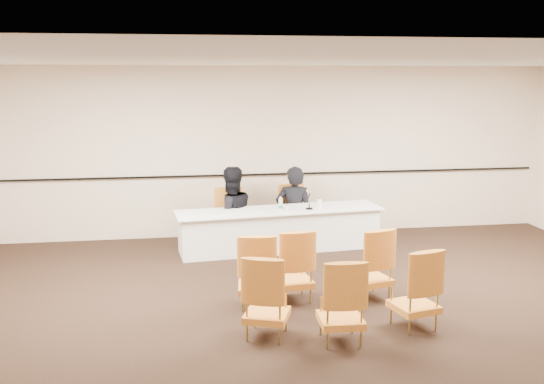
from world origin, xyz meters
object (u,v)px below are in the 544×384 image
at_px(panelist_second_chair, 231,217).
at_px(panelist_second, 231,218).
at_px(panelist_main_chair, 294,213).
at_px(microphone, 309,200).
at_px(coffee_cup, 319,204).
at_px(aud_chair_front_right, 370,263).
at_px(aud_chair_back_left, 267,295).
at_px(aud_chair_front_mid, 293,265).
at_px(aud_chair_back_right, 415,287).
at_px(aud_chair_back_mid, 341,300).
at_px(panelist_main, 294,216).
at_px(panel_table, 280,230).
at_px(drinking_glass, 287,208).
at_px(aud_chair_front_left, 257,270).
at_px(water_bottle, 281,204).

bearing_deg(panelist_second_chair, panelist_second, 0.00).
height_order(panelist_main_chair, microphone, microphone).
distance_m(coffee_cup, aud_chair_front_right, 2.40).
relative_size(aud_chair_front_right, aud_chair_back_left, 1.00).
height_order(aud_chair_front_mid, aud_chair_back_left, same).
distance_m(microphone, coffee_cup, 0.21).
distance_m(microphone, aud_chair_back_right, 3.33).
bearing_deg(aud_chair_back_mid, microphone, 85.63).
distance_m(panelist_second, microphone, 1.40).
bearing_deg(aud_chair_front_mid, panelist_main, 72.68).
distance_m(panel_table, aud_chair_back_right, 3.48).
bearing_deg(aud_chair_back_mid, aud_chair_back_left, 164.01).
relative_size(panelist_main_chair, coffee_cup, 6.71).
height_order(coffee_cup, aud_chair_front_mid, aud_chair_front_mid).
height_order(panelist_main, drinking_glass, panelist_main).
relative_size(aud_chair_back_mid, aud_chair_back_right, 1.00).
bearing_deg(panelist_second_chair, aud_chair_front_left, -94.33).
distance_m(aud_chair_front_mid, aud_chair_back_mid, 1.31).
bearing_deg(panelist_main, coffee_cup, 132.69).
bearing_deg(aud_chair_front_left, panel_table, 80.88).
relative_size(panelist_main_chair, water_bottle, 4.06).
bearing_deg(drinking_glass, water_bottle, 162.78).
xyz_separation_m(panelist_main, panelist_second, (-1.12, -0.12, 0.04)).
distance_m(microphone, aud_chair_back_mid, 3.56).
bearing_deg(aud_chair_front_left, panelist_second_chair, 98.31).
distance_m(panel_table, water_bottle, 0.47).
relative_size(panelist_main, aud_chair_back_left, 1.87).
height_order(aud_chair_front_left, aud_chair_back_mid, same).
height_order(panelist_main, coffee_cup, panelist_main).
bearing_deg(panel_table, panelist_main, 52.10).
distance_m(panelist_second, aud_chair_back_left, 3.77).
bearing_deg(aud_chair_back_right, panelist_main_chair, 85.58).
distance_m(water_bottle, aud_chair_front_right, 2.43).
distance_m(panelist_main_chair, aud_chair_back_left, 4.03).
bearing_deg(aud_chair_back_left, panelist_second_chair, 111.70).
relative_size(water_bottle, drinking_glass, 2.34).
xyz_separation_m(panelist_main_chair, aud_chair_front_mid, (-0.56, -2.86, 0.00)).
xyz_separation_m(aud_chair_front_left, aud_chair_back_mid, (0.76, -1.16, 0.00)).
bearing_deg(drinking_glass, aud_chair_back_left, -103.89).
distance_m(panelist_second_chair, drinking_glass, 1.07).
relative_size(panelist_second_chair, aud_chair_front_mid, 1.00).
distance_m(panel_table, aud_chair_back_mid, 3.58).
bearing_deg(aud_chair_front_right, aud_chair_back_left, -162.89).
xyz_separation_m(microphone, aud_chair_back_left, (-1.18, -3.27, -0.36)).
xyz_separation_m(aud_chair_front_right, aud_chair_back_left, (-1.48, -0.95, 0.00)).
relative_size(panel_table, microphone, 10.87).
bearing_deg(panelist_second, drinking_glass, 130.21).
distance_m(panelist_second, aud_chair_front_left, 2.87).
height_order(water_bottle, coffee_cup, water_bottle).
distance_m(panelist_second_chair, aud_chair_front_mid, 2.80).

